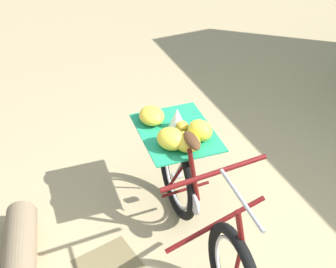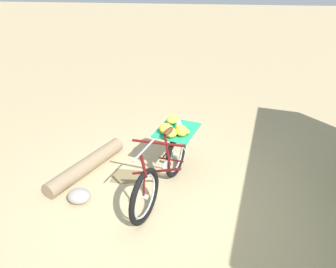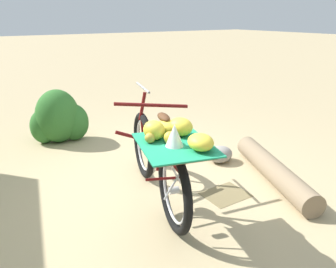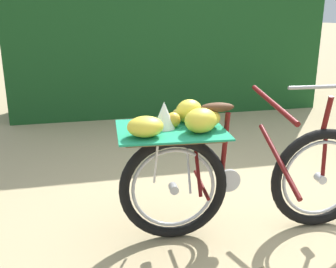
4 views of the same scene
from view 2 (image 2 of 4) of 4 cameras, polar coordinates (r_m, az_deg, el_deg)
name	(u,v)px [view 2 (image 2 of 4)]	position (r m, az deg, el deg)	size (l,w,h in m)	color
ground_plane	(172,205)	(4.14, 0.77, -13.55)	(60.00, 60.00, 0.00)	tan
bicycle	(166,160)	(4.11, -0.47, -5.01)	(0.88, 1.79, 1.03)	black
fallen_log	(87,165)	(4.84, -15.48, -5.85)	(0.24, 0.24, 1.52)	#7F6B51
path_stone	(79,196)	(4.30, -16.92, -11.45)	(0.32, 0.27, 0.20)	gray
leaf_litter_patch	(126,176)	(4.67, -8.09, -8.16)	(0.44, 0.36, 0.01)	olive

